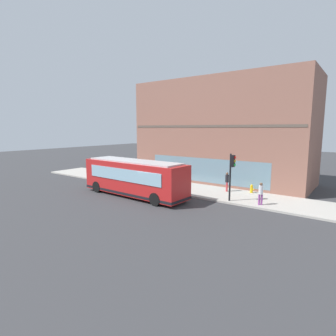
# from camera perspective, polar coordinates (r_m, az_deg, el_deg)

# --- Properties ---
(ground) EXTENTS (120.00, 120.00, 0.00)m
(ground) POSITION_cam_1_polar(r_m,az_deg,el_deg) (21.49, -1.81, -7.12)
(ground) COLOR #38383A
(sidewalk_curb) EXTENTS (4.74, 40.00, 0.15)m
(sidewalk_curb) POSITION_cam_1_polar(r_m,az_deg,el_deg) (25.44, 5.15, -4.53)
(sidewalk_curb) COLOR #B2ADA3
(sidewalk_curb) RESTS_ON ground
(building_corner) EXTENTS (7.55, 18.33, 10.80)m
(building_corner) POSITION_cam_1_polar(r_m,az_deg,el_deg) (30.21, 11.38, 7.55)
(building_corner) COLOR #8C5B4C
(building_corner) RESTS_ON ground
(city_bus_nearside) EXTENTS (2.91, 10.13, 3.07)m
(city_bus_nearside) POSITION_cam_1_polar(r_m,az_deg,el_deg) (23.16, -7.21, -2.10)
(city_bus_nearside) COLOR red
(city_bus_nearside) RESTS_ON ground
(traffic_light_near_corner) EXTENTS (0.32, 0.49, 3.69)m
(traffic_light_near_corner) POSITION_cam_1_polar(r_m,az_deg,el_deg) (21.18, 13.34, -0.05)
(traffic_light_near_corner) COLOR black
(traffic_light_near_corner) RESTS_ON sidewalk_curb
(fire_hydrant) EXTENTS (0.35, 0.35, 0.74)m
(fire_hydrant) POSITION_cam_1_polar(r_m,az_deg,el_deg) (24.77, 17.23, -4.19)
(fire_hydrant) COLOR yellow
(fire_hydrant) RESTS_ON sidewalk_curb
(pedestrian_near_building_entrance) EXTENTS (0.32, 0.32, 1.67)m
(pedestrian_near_building_entrance) POSITION_cam_1_polar(r_m,az_deg,el_deg) (20.98, 18.99, -4.84)
(pedestrian_near_building_entrance) COLOR #8C3F8C
(pedestrian_near_building_entrance) RESTS_ON sidewalk_curb
(pedestrian_by_light_pole) EXTENTS (0.32, 0.32, 1.65)m
(pedestrian_by_light_pole) POSITION_cam_1_polar(r_m,az_deg,el_deg) (30.84, -6.60, -0.34)
(pedestrian_by_light_pole) COLOR #8C3F8C
(pedestrian_by_light_pole) RESTS_ON sidewalk_curb
(pedestrian_walking_along_curb) EXTENTS (0.32, 0.32, 1.72)m
(pedestrian_walking_along_curb) POSITION_cam_1_polar(r_m,az_deg,el_deg) (24.64, 12.35, -2.58)
(pedestrian_walking_along_curb) COLOR #B23338
(pedestrian_walking_along_curb) RESTS_ON sidewalk_curb
(newspaper_vending_box) EXTENTS (0.44, 0.43, 0.90)m
(newspaper_vending_box) POSITION_cam_1_polar(r_m,az_deg,el_deg) (25.18, -0.84, -3.40)
(newspaper_vending_box) COLOR #263F99
(newspaper_vending_box) RESTS_ON sidewalk_curb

